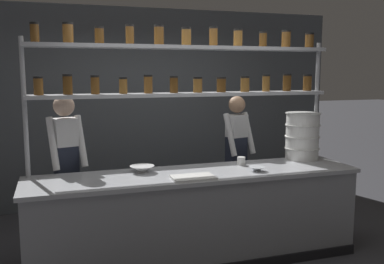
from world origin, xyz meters
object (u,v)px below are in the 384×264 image
at_px(prep_bowl_near_left, 142,169).
at_px(spice_shelf_unit, 188,74).
at_px(chef_left, 66,164).
at_px(chef_center, 236,152).
at_px(prep_bowl_center_front, 257,169).
at_px(container_stack, 302,136).
at_px(serving_cup_front, 241,161).
at_px(cutting_board, 193,178).

bearing_deg(prep_bowl_near_left, spice_shelf_unit, 16.60).
relative_size(chef_left, chef_center, 1.04).
xyz_separation_m(chef_left, prep_bowl_center_front, (1.82, -0.70, -0.03)).
relative_size(container_stack, serving_cup_front, 6.11).
bearing_deg(prep_bowl_near_left, cutting_board, -44.89).
bearing_deg(cutting_board, chef_left, 144.47).
distance_m(chef_center, serving_cup_front, 0.69).
relative_size(container_stack, prep_bowl_center_front, 3.23).
xyz_separation_m(spice_shelf_unit, prep_bowl_near_left, (-0.53, -0.16, -0.94)).
xyz_separation_m(chef_center, container_stack, (0.56, -0.58, 0.26)).
height_order(spice_shelf_unit, prep_bowl_near_left, spice_shelf_unit).
height_order(container_stack, cutting_board, container_stack).
xyz_separation_m(spice_shelf_unit, container_stack, (1.35, -0.08, -0.70)).
height_order(spice_shelf_unit, chef_center, spice_shelf_unit).
bearing_deg(prep_bowl_center_front, serving_cup_front, 95.32).
xyz_separation_m(container_stack, serving_cup_front, (-0.79, -0.08, -0.22)).
xyz_separation_m(spice_shelf_unit, chef_left, (-1.24, 0.24, -0.92)).
bearing_deg(chef_left, cutting_board, -51.41).
bearing_deg(serving_cup_front, container_stack, 5.42).
height_order(spice_shelf_unit, serving_cup_front, spice_shelf_unit).
relative_size(cutting_board, prep_bowl_center_front, 2.43).
bearing_deg(chef_center, prep_bowl_near_left, -167.96).
bearing_deg(container_stack, chef_center, 134.10).
bearing_deg(cutting_board, spice_shelf_unit, 77.76).
distance_m(chef_center, cutting_board, 1.40).
height_order(prep_bowl_center_front, serving_cup_front, serving_cup_front).
distance_m(container_stack, prep_bowl_center_front, 0.89).
relative_size(prep_bowl_center_front, serving_cup_front, 1.89).
bearing_deg(chef_left, spice_shelf_unit, -26.69).
xyz_separation_m(cutting_board, prep_bowl_center_front, (0.71, 0.09, 0.01)).
bearing_deg(chef_center, spice_shelf_unit, -162.16).
height_order(chef_left, cutting_board, chef_left).
relative_size(spice_shelf_unit, chef_center, 1.98).
distance_m(container_stack, prep_bowl_near_left, 1.89).
bearing_deg(chef_left, prep_bowl_center_front, -36.96).
distance_m(spice_shelf_unit, chef_left, 1.56).
bearing_deg(spice_shelf_unit, serving_cup_front, -15.25).
bearing_deg(prep_bowl_center_front, container_stack, 27.07).
height_order(container_stack, prep_bowl_center_front, container_stack).
xyz_separation_m(container_stack, prep_bowl_center_front, (-0.76, -0.39, -0.25)).
bearing_deg(cutting_board, serving_cup_front, 31.14).
xyz_separation_m(prep_bowl_near_left, serving_cup_front, (1.08, 0.01, 0.01)).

